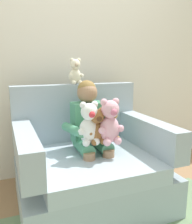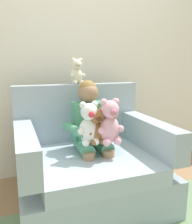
{
  "view_description": "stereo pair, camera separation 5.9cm",
  "coord_description": "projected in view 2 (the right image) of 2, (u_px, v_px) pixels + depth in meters",
  "views": [
    {
      "loc": [
        -0.63,
        -1.71,
        1.15
      ],
      "look_at": [
        0.02,
        -0.05,
        0.78
      ],
      "focal_mm": 38.2,
      "sensor_mm": 36.0,
      "label": 1
    },
    {
      "loc": [
        -0.58,
        -1.73,
        1.15
      ],
      "look_at": [
        0.02,
        -0.05,
        0.78
      ],
      "focal_mm": 38.2,
      "sensor_mm": 36.0,
      "label": 2
    }
  ],
  "objects": [
    {
      "name": "plush_pink",
      "position": [
        110.0,
        123.0,
        1.81
      ],
      "size": [
        0.21,
        0.17,
        0.35
      ],
      "rotation": [
        0.0,
        0.0,
        -0.38
      ],
      "color": "#EAA8BC",
      "rests_on": "armchair"
    },
    {
      "name": "ground_plane",
      "position": [
        91.0,
        202.0,
        2.02
      ],
      "size": [
        8.0,
        8.0,
        0.0
      ],
      "primitive_type": "plane",
      "color": "#936D4C"
    },
    {
      "name": "plush_cream_on_backrest",
      "position": [
        77.0,
        72.0,
        2.17
      ],
      "size": [
        0.14,
        0.12,
        0.24
      ],
      "rotation": [
        0.0,
        0.0,
        0.26
      ],
      "color": "silver",
      "rests_on": "armchair"
    },
    {
      "name": "plush_brown",
      "position": [
        97.0,
        127.0,
        1.82
      ],
      "size": [
        0.17,
        0.14,
        0.28
      ],
      "rotation": [
        0.0,
        0.0,
        0.36
      ],
      "color": "brown",
      "rests_on": "armchair"
    },
    {
      "name": "seated_child",
      "position": [
        91.0,
        125.0,
        1.97
      ],
      "size": [
        0.45,
        0.39,
        0.82
      ],
      "rotation": [
        0.0,
        0.0,
        0.05
      ],
      "color": "#4C9370",
      "rests_on": "armchair"
    },
    {
      "name": "back_wall",
      "position": [
        68.0,
        48.0,
        2.44
      ],
      "size": [
        6.0,
        0.1,
        2.6
      ],
      "primitive_type": "cube",
      "color": "silver",
      "rests_on": "ground"
    },
    {
      "name": "armchair",
      "position": [
        89.0,
        166.0,
        1.99
      ],
      "size": [
        1.16,
        0.96,
        0.96
      ],
      "color": "#9EADBC",
      "rests_on": "ground"
    },
    {
      "name": "plush_white",
      "position": [
        89.0,
        124.0,
        1.8
      ],
      "size": [
        0.2,
        0.16,
        0.33
      ],
      "rotation": [
        0.0,
        0.0,
        -0.24
      ],
      "color": "white",
      "rests_on": "armchair"
    },
    {
      "name": "plush_honey",
      "position": [
        111.0,
        124.0,
        1.88
      ],
      "size": [
        0.17,
        0.14,
        0.29
      ],
      "rotation": [
        0.0,
        0.0,
        0.03
      ],
      "color": "gold",
      "rests_on": "armchair"
    }
  ]
}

